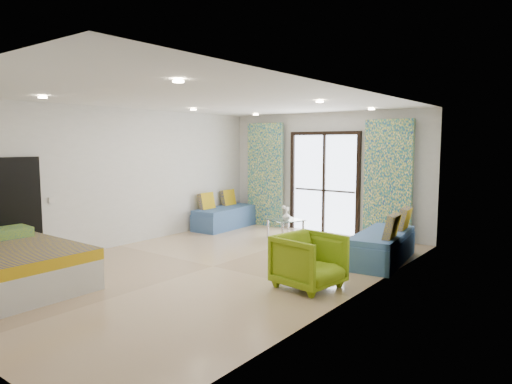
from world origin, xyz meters
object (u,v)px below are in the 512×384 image
Objects in this scene: daybed_left at (225,216)px; coffee_table at (285,221)px; bed at (5,268)px; armchair at (309,258)px; daybed_right at (383,246)px.

daybed_left is 1.84m from coffee_table.
armchair is at bearing 38.49° from bed.
daybed_left is at bearing 96.80° from bed.
armchair is at bearing -50.54° from coffee_table.
daybed_left is at bearing 162.84° from daybed_right.
daybed_right reaches higher than coffee_table.
coffee_table is 0.95× the size of armchair.
coffee_table is at bearing -8.05° from daybed_left.
daybed_left is 2.16× the size of armchair.
coffee_table is at bearing 76.99° from bed.
daybed_right reaches higher than daybed_left.
coffee_table is at bearing 47.38° from armchair.
armchair is at bearing -37.73° from daybed_left.
armchair reaches higher than bed.
coffee_table is (1.20, 5.19, 0.06)m from bed.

